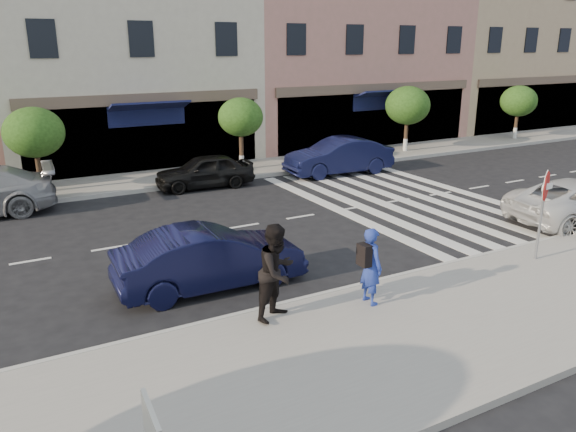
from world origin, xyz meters
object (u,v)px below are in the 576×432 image
at_px(stop_sign, 545,194).
at_px(car_near_mid, 210,258).
at_px(car_far_mid, 205,171).
at_px(car_far_right, 339,156).
at_px(photographer, 371,266).
at_px(walker, 277,272).

bearing_deg(stop_sign, car_near_mid, 154.79).
distance_m(stop_sign, car_far_mid, 12.38).
bearing_deg(car_far_right, car_near_mid, -43.96).
relative_size(photographer, car_far_mid, 0.44).
bearing_deg(photographer, car_near_mid, 42.56).
xyz_separation_m(photographer, walker, (-1.99, 0.35, 0.15)).
relative_size(car_near_mid, car_far_right, 0.93).
height_order(walker, car_far_mid, walker).
bearing_deg(walker, photographer, -36.73).
xyz_separation_m(walker, car_far_right, (8.49, 10.58, -0.36)).
xyz_separation_m(photographer, car_near_mid, (-2.50, 2.65, -0.26)).
relative_size(photographer, car_far_right, 0.35).
xyz_separation_m(stop_sign, car_near_mid, (-7.66, 2.68, -1.13)).
relative_size(walker, car_near_mid, 0.45).
height_order(car_near_mid, car_far_mid, car_near_mid).
height_order(car_far_mid, car_far_right, car_far_right).
xyz_separation_m(walker, car_far_mid, (2.67, 11.10, -0.48)).
xyz_separation_m(stop_sign, walker, (-7.15, 0.38, -0.72)).
xyz_separation_m(car_far_mid, car_far_right, (5.82, -0.52, 0.12)).
height_order(photographer, walker, walker).
bearing_deg(car_far_right, car_far_mid, -91.69).
height_order(stop_sign, car_far_right, stop_sign).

